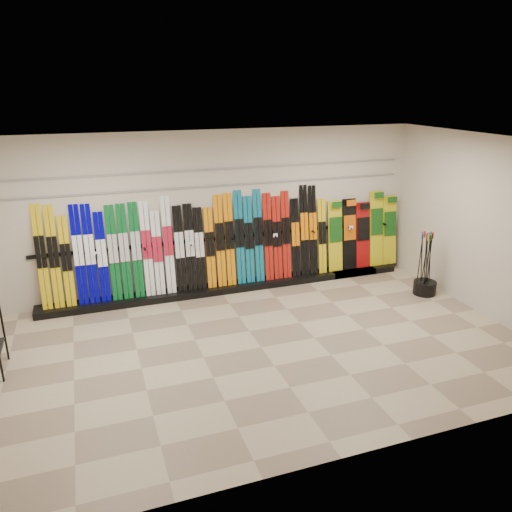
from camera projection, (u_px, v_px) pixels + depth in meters
name	position (u px, v px, depth m)	size (l,w,h in m)	color
floor	(261.00, 347.00, 7.51)	(8.00, 8.00, 0.00)	#85705C
back_wall	(215.00, 212.00, 9.25)	(8.00, 8.00, 0.00)	beige
right_wall	(488.00, 227.00, 8.27)	(5.00, 5.00, 0.00)	beige
ceiling	(262.00, 145.00, 6.53)	(8.00, 8.00, 0.00)	silver
ski_rack_base	(232.00, 287.00, 9.59)	(8.00, 0.40, 0.12)	black
skis	(194.00, 245.00, 9.16)	(5.38, 0.30, 1.80)	gold
snowboards	(363.00, 233.00, 10.30)	(1.59, 0.24, 1.55)	gold
pole_bin	(425.00, 288.00, 9.39)	(0.42, 0.42, 0.25)	black
ski_poles	(426.00, 264.00, 9.22)	(0.30, 0.27, 1.18)	black
slatwall_rail_0	(215.00, 186.00, 9.07)	(7.60, 0.02, 0.03)	gray
slatwall_rail_1	(215.00, 169.00, 8.97)	(7.60, 0.02, 0.03)	gray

